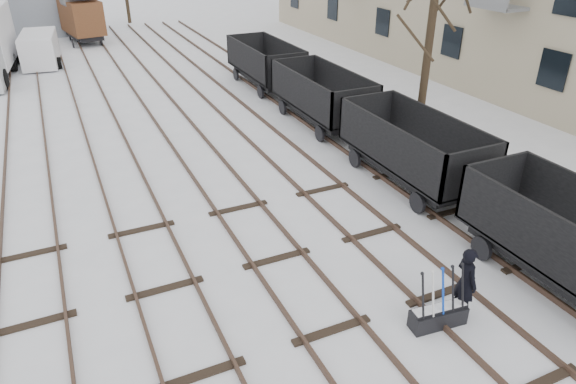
{
  "coord_description": "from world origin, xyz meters",
  "views": [
    {
      "loc": [
        -4.48,
        -7.35,
        8.02
      ],
      "look_at": [
        0.94,
        4.32,
        1.2
      ],
      "focal_mm": 32.0,
      "sensor_mm": 36.0,
      "label": 1
    }
  ],
  "objects_px": {
    "worker": "(466,282)",
    "panel_van": "(40,49)",
    "ground_frame": "(438,315)",
    "freight_wagon_a": "(575,257)",
    "box_van_wagon": "(81,15)"
  },
  "relations": [
    {
      "from": "box_van_wagon",
      "to": "panel_van",
      "type": "distance_m",
      "value": 6.71
    },
    {
      "from": "freight_wagon_a",
      "to": "panel_van",
      "type": "height_order",
      "value": "freight_wagon_a"
    },
    {
      "from": "box_van_wagon",
      "to": "ground_frame",
      "type": "bearing_deg",
      "value": -93.54
    },
    {
      "from": "freight_wagon_a",
      "to": "box_van_wagon",
      "type": "xyz_separation_m",
      "value": [
        -7.75,
        35.25,
        1.06
      ]
    },
    {
      "from": "worker",
      "to": "panel_van",
      "type": "height_order",
      "value": "panel_van"
    },
    {
      "from": "ground_frame",
      "to": "box_van_wagon",
      "type": "distance_m",
      "value": 35.24
    },
    {
      "from": "box_van_wagon",
      "to": "panel_van",
      "type": "bearing_deg",
      "value": -128.07
    },
    {
      "from": "ground_frame",
      "to": "worker",
      "type": "relative_size",
      "value": 0.85
    },
    {
      "from": "ground_frame",
      "to": "panel_van",
      "type": "height_order",
      "value": "panel_van"
    },
    {
      "from": "freight_wagon_a",
      "to": "worker",
      "type": "bearing_deg",
      "value": 172.78
    },
    {
      "from": "worker",
      "to": "panel_van",
      "type": "xyz_separation_m",
      "value": [
        -7.86,
        29.01,
        0.14
      ]
    },
    {
      "from": "freight_wagon_a",
      "to": "panel_van",
      "type": "xyz_separation_m",
      "value": [
        -10.87,
        29.39,
        0.13
      ]
    },
    {
      "from": "ground_frame",
      "to": "panel_van",
      "type": "xyz_separation_m",
      "value": [
        -7.11,
        29.11,
        0.74
      ]
    },
    {
      "from": "box_van_wagon",
      "to": "panel_van",
      "type": "xyz_separation_m",
      "value": [
        -3.12,
        -5.87,
        -0.93
      ]
    },
    {
      "from": "worker",
      "to": "freight_wagon_a",
      "type": "distance_m",
      "value": 3.03
    }
  ]
}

